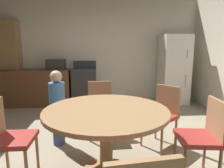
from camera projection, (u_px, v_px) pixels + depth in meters
ground_plane at (102, 153)px, 2.54m from camera, size 14.00×14.00×0.00m
wall_back at (100, 51)px, 5.11m from camera, size 5.54×0.12×2.70m
kitchen_counter at (37, 87)px, 4.76m from camera, size 1.72×0.60×0.90m
pantry_column at (12, 63)px, 4.79m from camera, size 0.44×0.36×2.10m
oven_range at (85, 86)px, 4.85m from camera, size 0.60×0.60×1.10m
refrigerator at (174, 70)px, 4.88m from camera, size 0.68×0.68×1.76m
microwave at (56, 64)px, 4.70m from camera, size 0.44×0.32×0.26m
dining_table at (106, 122)px, 2.00m from camera, size 1.31×1.31×0.76m
chair_northeast at (162, 112)px, 2.68m from camera, size 0.56×0.56×0.87m
chair_north at (100, 105)px, 3.02m from camera, size 0.42×0.42×0.87m
chair_east at (204, 134)px, 1.97m from camera, size 0.44×0.44×0.87m
chair_west at (7, 135)px, 1.94m from camera, size 0.41×0.41×0.87m
person_child at (58, 106)px, 2.69m from camera, size 0.31×0.31×1.09m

